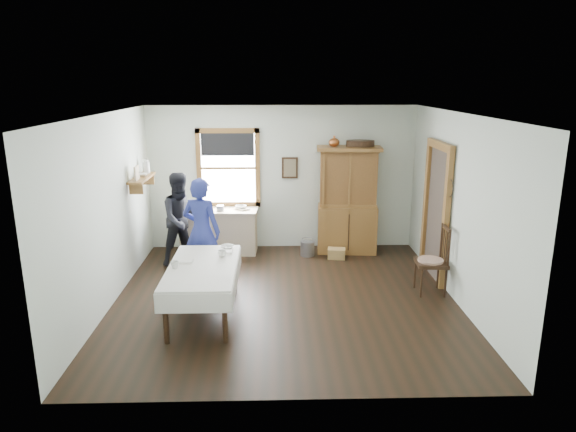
% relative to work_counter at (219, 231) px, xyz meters
% --- Properties ---
extents(room, '(5.01, 5.01, 2.70)m').
position_rel_work_counter_xyz_m(room, '(1.18, -2.16, 0.94)').
color(room, black).
rests_on(room, ground).
extents(window, '(1.18, 0.07, 1.48)m').
position_rel_work_counter_xyz_m(window, '(0.18, 0.30, 1.22)').
color(window, white).
rests_on(window, room).
extents(doorway, '(0.09, 1.14, 2.22)m').
position_rel_work_counter_xyz_m(doorway, '(3.64, -1.31, 0.75)').
color(doorway, '#463B32').
rests_on(doorway, room).
extents(wall_shelf, '(0.24, 1.00, 0.44)m').
position_rel_work_counter_xyz_m(wall_shelf, '(-1.19, -0.62, 1.16)').
color(wall_shelf, brown).
rests_on(wall_shelf, room).
extents(framed_picture, '(0.30, 0.04, 0.40)m').
position_rel_work_counter_xyz_m(framed_picture, '(1.33, 0.30, 1.14)').
color(framed_picture, '#342112').
rests_on(framed_picture, room).
extents(rug_beater, '(0.01, 0.27, 0.27)m').
position_rel_work_counter_xyz_m(rug_beater, '(3.63, -1.86, 1.31)').
color(rug_beater, black).
rests_on(rug_beater, room).
extents(work_counter, '(1.46, 0.62, 0.82)m').
position_rel_work_counter_xyz_m(work_counter, '(0.00, 0.00, 0.00)').
color(work_counter, tan).
rests_on(work_counter, room).
extents(china_hutch, '(1.20, 0.64, 1.98)m').
position_rel_work_counter_xyz_m(china_hutch, '(2.39, -0.01, 0.58)').
color(china_hutch, brown).
rests_on(china_hutch, room).
extents(dining_table, '(0.95, 1.80, 0.72)m').
position_rel_work_counter_xyz_m(dining_table, '(0.06, -2.67, -0.05)').
color(dining_table, white).
rests_on(dining_table, room).
extents(spindle_chair, '(0.52, 0.52, 1.06)m').
position_rel_work_counter_xyz_m(spindle_chair, '(3.39, -1.99, 0.12)').
color(spindle_chair, '#342112').
rests_on(spindle_chair, room).
extents(pail, '(0.31, 0.31, 0.28)m').
position_rel_work_counter_xyz_m(pail, '(1.64, -0.24, -0.27)').
color(pail, gray).
rests_on(pail, room).
extents(wicker_basket, '(0.34, 0.26, 0.18)m').
position_rel_work_counter_xyz_m(wicker_basket, '(2.16, -0.41, -0.32)').
color(wicker_basket, '#A8874C').
rests_on(wicker_basket, room).
extents(woman_blue, '(0.67, 0.54, 1.58)m').
position_rel_work_counter_xyz_m(woman_blue, '(-0.11, -1.48, 0.38)').
color(woman_blue, navy).
rests_on(woman_blue, room).
extents(figure_dark, '(0.92, 0.86, 1.51)m').
position_rel_work_counter_xyz_m(figure_dark, '(-0.56, -0.60, 0.34)').
color(figure_dark, black).
rests_on(figure_dark, room).
extents(table_cup_a, '(0.14, 0.14, 0.09)m').
position_rel_work_counter_xyz_m(table_cup_a, '(0.29, -2.31, 0.35)').
color(table_cup_a, silver).
rests_on(table_cup_a, dining_table).
extents(table_cup_b, '(0.11, 0.11, 0.10)m').
position_rel_work_counter_xyz_m(table_cup_b, '(-0.29, -2.77, 0.36)').
color(table_cup_b, silver).
rests_on(table_cup_b, dining_table).
extents(table_bowl, '(0.28, 0.28, 0.05)m').
position_rel_work_counter_xyz_m(table_bowl, '(0.34, -1.96, 0.33)').
color(table_bowl, silver).
rests_on(table_bowl, dining_table).
extents(counter_book, '(0.25, 0.26, 0.02)m').
position_rel_work_counter_xyz_m(counter_book, '(0.37, -0.05, 0.42)').
color(counter_book, '#72664C').
rests_on(counter_book, work_counter).
extents(counter_bowl, '(0.24, 0.24, 0.07)m').
position_rel_work_counter_xyz_m(counter_bowl, '(0.42, 0.04, 0.45)').
color(counter_bowl, silver).
rests_on(counter_bowl, work_counter).
extents(shelf_bowl, '(0.22, 0.22, 0.05)m').
position_rel_work_counter_xyz_m(shelf_bowl, '(-1.19, -0.61, 1.18)').
color(shelf_bowl, silver).
rests_on(shelf_bowl, wall_shelf).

